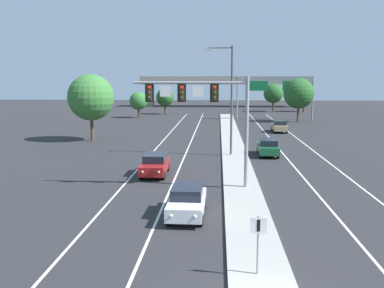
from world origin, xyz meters
name	(u,v)px	position (x,y,z in m)	size (l,w,h in m)	color
median_island	(240,178)	(0.00, 18.00, 0.07)	(2.40, 110.00, 0.15)	#9E9B93
lane_stripe_oncoming_center	(183,160)	(-4.70, 25.00, 0.00)	(0.14, 100.00, 0.01)	silver
lane_stripe_receding_center	(290,161)	(4.70, 25.00, 0.00)	(0.14, 100.00, 0.01)	silver
edge_stripe_left	(146,160)	(-8.00, 25.00, 0.00)	(0.14, 100.00, 0.01)	silver
edge_stripe_right	(328,162)	(8.00, 25.00, 0.00)	(0.14, 100.00, 0.01)	silver
overhead_signal_mast	(206,105)	(-2.38, 15.28, 5.50)	(7.48, 0.44, 7.20)	gray
median_sign_post	(258,236)	(-0.11, 2.48, 1.59)	(0.60, 0.10, 2.20)	gray
street_lamp_median	(229,94)	(-0.60, 27.40, 5.79)	(2.58, 0.28, 10.00)	#4C4C51
car_oncoming_white	(187,201)	(-3.19, 9.46, 0.82)	(1.89, 4.50, 1.58)	silver
car_oncoming_red	(155,164)	(-6.31, 19.00, 0.82)	(1.85, 4.48, 1.58)	maroon
car_receding_green	(268,147)	(3.09, 27.84, 0.82)	(1.90, 4.50, 1.58)	#195633
car_receding_tan	(279,126)	(6.65, 45.89, 0.82)	(1.87, 4.49, 1.58)	tan
highway_sign_gantry	(275,84)	(8.20, 63.33, 6.16)	(13.28, 0.42, 7.50)	gray
overpass_bridge	(225,84)	(0.00, 97.72, 5.78)	(42.40, 6.40, 7.65)	gray
tree_far_left_c	(91,97)	(-16.23, 36.34, 5.03)	(5.32, 5.32, 7.69)	#4C3823
tree_far_right_a	(304,95)	(16.85, 81.93, 3.69)	(3.91, 3.91, 5.66)	#4C3823
tree_far_left_a	(138,101)	(-16.15, 65.43, 3.08)	(3.27, 3.27, 4.74)	#4C3823
tree_far_left_b	(165,97)	(-12.30, 73.66, 3.37)	(3.58, 3.58, 5.18)	#4C3823
tree_far_right_b	(299,94)	(11.57, 59.49, 4.72)	(4.99, 4.99, 7.23)	#4C3823
tree_far_right_c	(273,93)	(10.24, 81.78, 3.95)	(4.18, 4.18, 6.05)	#4C3823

